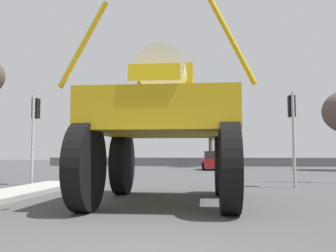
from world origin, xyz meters
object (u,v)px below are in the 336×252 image
at_px(bare_tree_far_center, 210,111).
at_px(sedan_ahead, 214,161).
at_px(traffic_signal_far_left, 213,140).
at_px(traffic_signal_far_right, 223,134).
at_px(oversize_sprayer, 165,123).
at_px(traffic_signal_near_right, 292,118).
at_px(traffic_signal_near_left, 35,120).

bearing_deg(bare_tree_far_center, sedan_ahead, -88.00).
height_order(traffic_signal_far_left, traffic_signal_far_right, traffic_signal_far_right).
distance_m(oversize_sprayer, traffic_signal_near_right, 6.58).
height_order(sedan_ahead, traffic_signal_far_right, traffic_signal_far_right).
xyz_separation_m(sedan_ahead, traffic_signal_near_right, (2.73, -15.81, 1.96)).
bearing_deg(sedan_ahead, bare_tree_far_center, -0.28).
xyz_separation_m(traffic_signal_near_right, traffic_signal_far_left, (-2.80, 15.68, -0.24)).
relative_size(oversize_sprayer, traffic_signal_near_left, 1.54).
height_order(traffic_signal_near_right, traffic_signal_far_left, traffic_signal_near_right).
bearing_deg(oversize_sprayer, traffic_signal_far_right, -7.11).
height_order(oversize_sprayer, sedan_ahead, oversize_sprayer).
bearing_deg(sedan_ahead, traffic_signal_far_right, -102.25).
bearing_deg(traffic_signal_far_right, traffic_signal_near_right, -82.95).
bearing_deg(traffic_signal_far_left, bare_tree_far_center, 91.31).
relative_size(traffic_signal_near_left, traffic_signal_far_left, 1.11).
relative_size(traffic_signal_near_right, bare_tree_far_center, 0.53).
distance_m(sedan_ahead, traffic_signal_far_right, 2.35).
distance_m(traffic_signal_near_left, bare_tree_far_center, 23.38).
distance_m(traffic_signal_near_right, traffic_signal_far_left, 15.93).
relative_size(traffic_signal_far_left, bare_tree_far_center, 0.49).
distance_m(traffic_signal_near_right, traffic_signal_far_right, 15.79).
bearing_deg(sedan_ahead, traffic_signal_near_left, 151.69).
distance_m(traffic_signal_far_left, traffic_signal_far_right, 0.99).
bearing_deg(traffic_signal_far_left, traffic_signal_near_left, -116.01).
distance_m(sedan_ahead, traffic_signal_far_left, 1.73).
height_order(sedan_ahead, traffic_signal_far_left, traffic_signal_far_left).
bearing_deg(traffic_signal_far_left, traffic_signal_near_right, -79.88).
distance_m(traffic_signal_near_left, traffic_signal_far_right, 17.83).
distance_m(oversize_sprayer, traffic_signal_far_right, 20.66).
distance_m(sedan_ahead, traffic_signal_near_left, 17.71).
xyz_separation_m(traffic_signal_near_left, traffic_signal_near_right, (10.45, 0.00, -0.04)).
bearing_deg(traffic_signal_near_right, sedan_ahead, 99.79).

